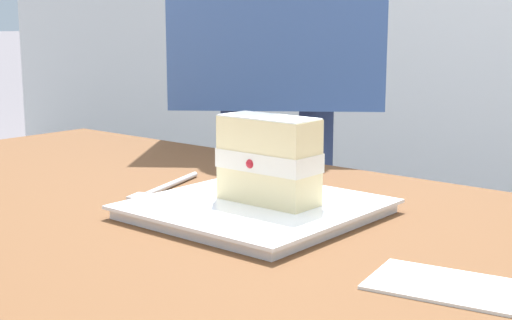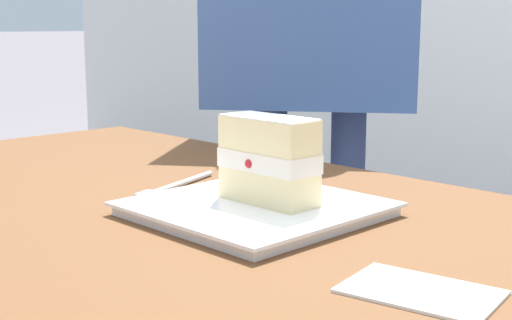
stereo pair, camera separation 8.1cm
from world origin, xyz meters
name	(u,v)px [view 2 (the right image)]	position (x,y,z in m)	size (l,w,h in m)	color
patio_table	(171,308)	(0.00, 0.00, 0.64)	(1.36, 0.77, 0.75)	brown
dessert_plate	(256,209)	(-0.07, -0.08, 0.76)	(0.25, 0.25, 0.02)	white
cake_slice	(269,160)	(-0.08, -0.09, 0.82)	(0.12, 0.06, 0.10)	beige
dessert_fork	(173,186)	(0.11, -0.09, 0.76)	(0.07, 0.17, 0.01)	silver
paper_napkin	(420,292)	(-0.34, 0.00, 0.75)	(0.14, 0.11, 0.00)	white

